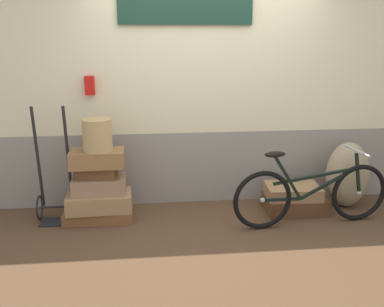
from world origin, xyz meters
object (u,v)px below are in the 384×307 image
at_px(suitcase_0, 99,214).
at_px(suitcase_1, 99,202).
at_px(suitcase_3, 96,172).
at_px(wicker_basket, 97,135).
at_px(suitcase_4, 97,158).
at_px(suitcase_5, 294,204).
at_px(suitcase_2, 99,185).
at_px(luggage_trolley, 56,193).
at_px(bicycle, 311,194).
at_px(suitcase_6, 293,191).
at_px(burlap_sack, 347,175).

xyz_separation_m(suitcase_0, suitcase_1, (0.02, -0.02, 0.15)).
distance_m(suitcase_3, wicker_basket, 0.40).
height_order(suitcase_1, suitcase_4, suitcase_4).
bearing_deg(suitcase_1, suitcase_5, -1.83).
xyz_separation_m(suitcase_2, suitcase_3, (-0.02, 0.00, 0.15)).
height_order(suitcase_3, luggage_trolley, luggage_trolley).
height_order(suitcase_3, suitcase_4, suitcase_4).
distance_m(suitcase_4, bicycle, 2.25).
distance_m(suitcase_3, suitcase_5, 2.21).
bearing_deg(suitcase_0, bicycle, -7.89).
bearing_deg(suitcase_5, suitcase_2, 179.40).
height_order(suitcase_0, bicycle, bicycle).
xyz_separation_m(suitcase_2, bicycle, (2.18, -0.37, -0.05)).
xyz_separation_m(wicker_basket, bicycle, (2.17, -0.36, -0.60)).
bearing_deg(suitcase_4, suitcase_6, -1.69).
height_order(suitcase_6, wicker_basket, wicker_basket).
bearing_deg(burlap_sack, suitcase_5, -172.71).
xyz_separation_m(suitcase_0, suitcase_6, (2.13, 0.00, 0.18)).
bearing_deg(luggage_trolley, suitcase_3, -4.78).
xyz_separation_m(suitcase_4, luggage_trolley, (-0.46, 0.03, -0.38)).
relative_size(wicker_basket, luggage_trolley, 0.27).
bearing_deg(luggage_trolley, suitcase_2, -4.74).
xyz_separation_m(suitcase_4, wicker_basket, (0.02, -0.02, 0.25)).
height_order(suitcase_4, burlap_sack, suitcase_4).
height_order(suitcase_5, burlap_sack, burlap_sack).
distance_m(suitcase_0, suitcase_5, 2.17).
bearing_deg(burlap_sack, suitcase_4, -178.59).
distance_m(suitcase_2, bicycle, 2.22).
bearing_deg(suitcase_4, burlap_sack, 0.21).
xyz_separation_m(suitcase_0, luggage_trolley, (-0.44, 0.05, 0.24)).
relative_size(suitcase_1, luggage_trolley, 0.55).
bearing_deg(burlap_sack, wicker_basket, -178.11).
distance_m(luggage_trolley, burlap_sack, 3.24).
height_order(suitcase_2, suitcase_4, suitcase_4).
bearing_deg(luggage_trolley, bicycle, -8.86).
bearing_deg(suitcase_0, burlap_sack, 3.15).
height_order(suitcase_4, suitcase_5, suitcase_4).
height_order(suitcase_1, burlap_sack, burlap_sack).
height_order(suitcase_0, burlap_sack, burlap_sack).
bearing_deg(suitcase_2, bicycle, -9.47).
xyz_separation_m(suitcase_0, wicker_basket, (0.03, -0.00, 0.87)).
bearing_deg(suitcase_3, burlap_sack, 7.15).
xyz_separation_m(luggage_trolley, burlap_sack, (3.24, 0.03, 0.08)).
distance_m(suitcase_2, suitcase_3, 0.15).
bearing_deg(suitcase_3, suitcase_0, -73.05).
distance_m(wicker_basket, bicycle, 2.28).
height_order(suitcase_1, bicycle, bicycle).
xyz_separation_m(suitcase_6, luggage_trolley, (-2.58, 0.05, 0.06)).
bearing_deg(suitcase_4, wicker_basket, -52.91).
height_order(suitcase_6, burlap_sack, burlap_sack).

